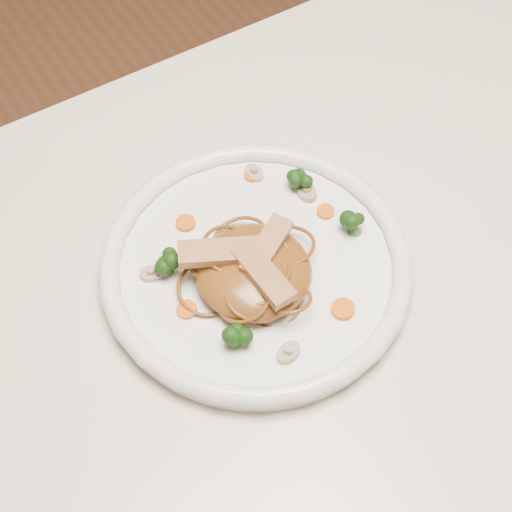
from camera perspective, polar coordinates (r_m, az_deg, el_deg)
table at (r=0.83m, az=6.25°, el=-7.08°), size 1.20×0.80×0.75m
plate at (r=0.75m, az=-0.00°, el=-0.96°), size 0.36×0.36×0.02m
noodle_mound at (r=0.72m, az=-0.20°, el=-1.14°), size 0.14×0.14×0.04m
chicken_a at (r=0.71m, az=0.80°, el=0.71°), size 0.07×0.05×0.01m
chicken_b at (r=0.71m, az=-2.75°, el=0.29°), size 0.08×0.06×0.01m
chicken_c at (r=0.69m, az=0.50°, el=-1.31°), size 0.03×0.07×0.01m
broccoli_0 at (r=0.79m, az=3.21°, el=5.66°), size 0.03×0.03×0.03m
broccoli_1 at (r=0.73m, az=-6.72°, el=-0.43°), size 0.03×0.03×0.03m
broccoli_2 at (r=0.69m, az=-1.60°, el=-5.94°), size 0.03×0.03×0.03m
broccoli_3 at (r=0.76m, az=7.44°, el=2.55°), size 0.04×0.04×0.03m
carrot_0 at (r=0.81m, az=-0.25°, el=6.05°), size 0.02×0.02×0.00m
carrot_1 at (r=0.72m, az=-5.15°, el=-3.97°), size 0.02×0.02×0.00m
carrot_2 at (r=0.78m, az=5.18°, el=3.29°), size 0.02×0.02×0.00m
carrot_3 at (r=0.77m, az=-5.23°, el=2.45°), size 0.03×0.03×0.00m
carrot_4 at (r=0.72m, az=6.46°, el=-3.93°), size 0.03×0.03×0.00m
mushroom_0 at (r=0.69m, az=2.42°, el=-7.16°), size 0.03×0.03×0.01m
mushroom_1 at (r=0.80m, az=3.79°, el=4.75°), size 0.03×0.03×0.01m
mushroom_2 at (r=0.74m, az=-7.74°, el=-1.32°), size 0.03×0.03×0.01m
mushroom_3 at (r=0.81m, az=-0.12°, el=6.16°), size 0.03×0.03×0.01m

